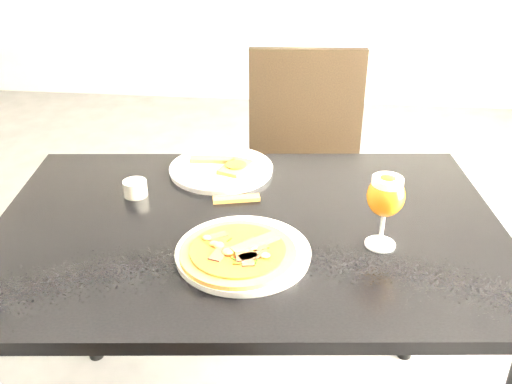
# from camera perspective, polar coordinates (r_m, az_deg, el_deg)

# --- Properties ---
(dining_table) EXTENTS (1.28, 0.93, 0.75)m
(dining_table) POSITION_cam_1_polar(r_m,az_deg,el_deg) (1.40, -0.76, -6.32)
(dining_table) COLOR black
(dining_table) RESTS_ON ground
(chair_far) EXTENTS (0.47, 0.47, 0.95)m
(chair_far) POSITION_cam_1_polar(r_m,az_deg,el_deg) (2.09, 4.94, 1.80)
(chair_far) COLOR black
(chair_far) RESTS_ON ground
(plate_main) EXTENTS (0.30, 0.30, 0.02)m
(plate_main) POSITION_cam_1_polar(r_m,az_deg,el_deg) (1.23, -1.30, -6.13)
(plate_main) COLOR silver
(plate_main) RESTS_ON dining_table
(pizza) EXTENTS (0.25, 0.25, 0.03)m
(pizza) POSITION_cam_1_polar(r_m,az_deg,el_deg) (1.21, -1.78, -5.97)
(pizza) COLOR #9E5426
(pizza) RESTS_ON plate_main
(plate_second) EXTENTS (0.38, 0.38, 0.02)m
(plate_second) POSITION_cam_1_polar(r_m,az_deg,el_deg) (1.59, -3.50, 2.30)
(plate_second) COLOR silver
(plate_second) RESTS_ON dining_table
(crust_scraps) EXTENTS (0.18, 0.12, 0.01)m
(crust_scraps) POSITION_cam_1_polar(r_m,az_deg,el_deg) (1.59, -2.83, 2.78)
(crust_scraps) COLOR #9E5426
(crust_scraps) RESTS_ON plate_second
(loose_crust) EXTENTS (0.12, 0.06, 0.01)m
(loose_crust) POSITION_cam_1_polar(r_m,az_deg,el_deg) (1.45, -1.97, -0.68)
(loose_crust) COLOR #9E5426
(loose_crust) RESTS_ON dining_table
(sauce_cup) EXTENTS (0.06, 0.06, 0.04)m
(sauce_cup) POSITION_cam_1_polar(r_m,az_deg,el_deg) (1.49, -12.00, 0.44)
(sauce_cup) COLOR beige
(sauce_cup) RESTS_ON dining_table
(beer_glass) EXTENTS (0.08, 0.08, 0.17)m
(beer_glass) POSITION_cam_1_polar(r_m,az_deg,el_deg) (1.24, 12.86, -0.43)
(beer_glass) COLOR silver
(beer_glass) RESTS_ON dining_table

